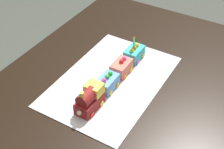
{
  "coord_description": "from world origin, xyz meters",
  "views": [
    {
      "loc": [
        -0.9,
        -0.5,
        1.66
      ],
      "look_at": [
        0.0,
        0.04,
        0.77
      ],
      "focal_mm": 52.45,
      "sensor_mm": 36.0,
      "label": 1
    }
  ],
  "objects": [
    {
      "name": "cake_locomotive",
      "position": [
        -0.18,
        0.03,
        0.79
      ],
      "size": [
        0.14,
        0.08,
        0.12
      ],
      "color": "maroon",
      "rests_on": "cake_board"
    },
    {
      "name": "cake_car_caboose_sky_blue",
      "position": [
        -0.05,
        0.03,
        0.77
      ],
      "size": [
        0.1,
        0.08,
        0.07
      ],
      "color": "#669EEA",
      "rests_on": "cake_board"
    },
    {
      "name": "cake_car_gondola_coral",
      "position": [
        0.07,
        0.03,
        0.77
      ],
      "size": [
        0.1,
        0.08,
        0.07
      ],
      "color": "#F27260",
      "rests_on": "cake_board"
    },
    {
      "name": "dining_table",
      "position": [
        0.0,
        0.0,
        0.63
      ],
      "size": [
        1.4,
        1.0,
        0.74
      ],
      "color": "black",
      "rests_on": "ground"
    },
    {
      "name": "cake_car_tanker_turquoise",
      "position": [
        0.18,
        0.03,
        0.77
      ],
      "size": [
        0.1,
        0.08,
        0.07
      ],
      "color": "#38B7C6",
      "rests_on": "cake_board"
    },
    {
      "name": "cake_board",
      "position": [
        0.0,
        0.04,
        0.74
      ],
      "size": [
        0.6,
        0.4,
        0.0
      ],
      "primitive_type": "cube",
      "color": "silver",
      "rests_on": "dining_table"
    },
    {
      "name": "birthday_candle",
      "position": [
        0.18,
        0.03,
        0.84
      ],
      "size": [
        0.01,
        0.01,
        0.06
      ],
      "color": "#66D872",
      "rests_on": "cake_car_tanker_turquoise"
    }
  ]
}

